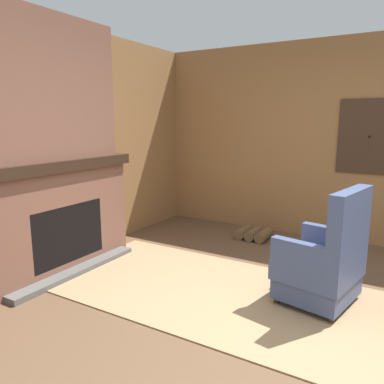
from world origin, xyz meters
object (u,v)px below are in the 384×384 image
at_px(storage_case, 94,149).
at_px(oil_lamp_vase, 28,152).
at_px(armchair, 324,263).
at_px(firewood_stack, 253,234).

bearing_deg(storage_case, oil_lamp_vase, -90.01).
bearing_deg(armchair, firewood_stack, -38.54).
height_order(armchair, firewood_stack, armchair).
xyz_separation_m(oil_lamp_vase, storage_case, (0.00, 0.88, -0.02)).
distance_m(armchair, firewood_stack, 1.88).
distance_m(armchair, oil_lamp_vase, 2.94).
relative_size(armchair, firewood_stack, 2.35).
bearing_deg(oil_lamp_vase, storage_case, 89.99).
relative_size(firewood_stack, storage_case, 1.69).
distance_m(oil_lamp_vase, storage_case, 0.88).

